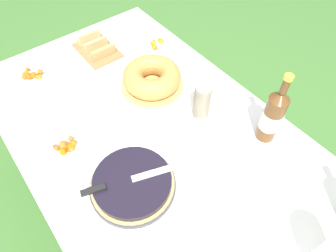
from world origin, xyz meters
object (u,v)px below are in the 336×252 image
(snack_plate_far, at_px, (31,76))
(cider_bottle_amber, at_px, (272,116))
(bread_board, at_px, (97,48))
(berry_tart, at_px, (133,184))
(serving_knife, at_px, (124,181))
(bundt_cake, at_px, (152,77))
(cup_stack, at_px, (202,101))
(snack_plate_left, at_px, (154,43))
(snack_plate_right, at_px, (70,149))

(snack_plate_far, bearing_deg, cider_bottle_amber, 33.90)
(cider_bottle_amber, bearing_deg, snack_plate_far, -146.10)
(bread_board, bearing_deg, berry_tart, -20.55)
(serving_knife, xyz_separation_m, cider_bottle_amber, (0.15, 0.61, 0.07))
(bundt_cake, height_order, cider_bottle_amber, cider_bottle_amber)
(cider_bottle_amber, height_order, bread_board, cider_bottle_amber)
(cup_stack, bearing_deg, berry_tart, -76.23)
(snack_plate_far, bearing_deg, snack_plate_left, 76.16)
(snack_plate_right, height_order, bread_board, bread_board)
(berry_tart, relative_size, bundt_cake, 1.04)
(cup_stack, bearing_deg, snack_plate_far, -144.91)
(snack_plate_left, bearing_deg, cider_bottle_amber, 0.02)
(cup_stack, distance_m, snack_plate_far, 0.88)
(snack_plate_far, distance_m, bread_board, 0.37)
(bundt_cake, xyz_separation_m, snack_plate_left, (-0.26, 0.20, -0.04))
(serving_knife, height_order, cider_bottle_amber, cider_bottle_amber)
(cup_stack, relative_size, bread_board, 0.78)
(bundt_cake, xyz_separation_m, cider_bottle_amber, (0.55, 0.20, 0.08))
(bread_board, bearing_deg, snack_plate_far, -92.93)
(snack_plate_right, xyz_separation_m, bread_board, (-0.50, 0.41, 0.01))
(cup_stack, distance_m, cider_bottle_amber, 0.29)
(snack_plate_right, relative_size, snack_plate_far, 1.02)
(berry_tart, height_order, cider_bottle_amber, cider_bottle_amber)
(serving_knife, bearing_deg, snack_plate_right, 125.66)
(serving_knife, bearing_deg, cup_stack, 31.00)
(cider_bottle_amber, relative_size, bread_board, 1.32)
(cider_bottle_amber, height_order, snack_plate_left, cider_bottle_amber)
(serving_knife, bearing_deg, snack_plate_left, 66.08)
(serving_knife, height_order, bundt_cake, bundt_cake)
(cup_stack, bearing_deg, snack_plate_left, 165.24)
(bundt_cake, height_order, bread_board, bundt_cake)
(cup_stack, bearing_deg, bread_board, -169.00)
(serving_knife, distance_m, bundt_cake, 0.57)
(cup_stack, distance_m, bread_board, 0.71)
(cider_bottle_amber, height_order, snack_plate_right, cider_bottle_amber)
(serving_knife, height_order, snack_plate_far, serving_knife)
(serving_knife, height_order, snack_plate_left, serving_knife)
(bundt_cake, distance_m, snack_plate_far, 0.61)
(snack_plate_right, height_order, snack_plate_far, snack_plate_far)
(snack_plate_left, relative_size, bread_board, 0.83)
(serving_knife, bearing_deg, berry_tart, -0.00)
(snack_plate_right, bearing_deg, snack_plate_far, 174.80)
(serving_knife, height_order, cup_stack, cup_stack)
(serving_knife, height_order, bread_board, same)
(snack_plate_left, distance_m, snack_plate_right, 0.78)
(cider_bottle_amber, distance_m, snack_plate_right, 0.83)
(serving_knife, relative_size, cider_bottle_amber, 1.05)
(snack_plate_right, distance_m, snack_plate_far, 0.52)
(bread_board, bearing_deg, bundt_cake, 11.76)
(serving_knife, relative_size, bundt_cake, 1.15)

